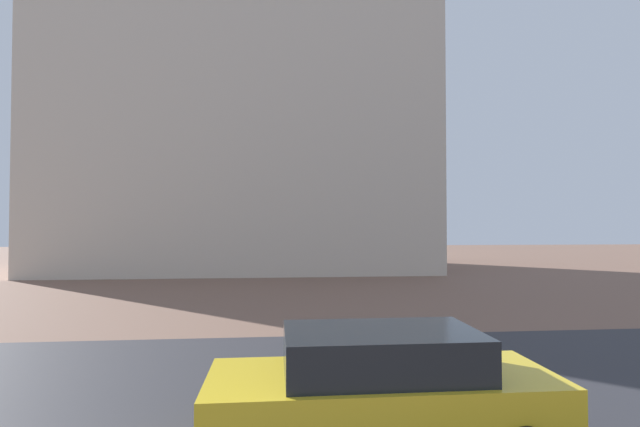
# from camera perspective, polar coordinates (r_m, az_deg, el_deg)

# --- Properties ---
(ground_plane) EXTENTS (120.00, 120.00, 0.00)m
(ground_plane) POSITION_cam_1_polar(r_m,az_deg,el_deg) (9.31, 3.41, -19.77)
(ground_plane) COLOR brown
(street_asphalt_strip) EXTENTS (120.00, 9.00, 0.00)m
(street_asphalt_strip) POSITION_cam_1_polar(r_m,az_deg,el_deg) (8.66, 4.16, -21.17)
(street_asphalt_strip) COLOR #2D2D33
(street_asphalt_strip) RESTS_ON ground_plane
(landmark_building) EXTENTS (24.31, 12.15, 39.36)m
(landmark_building) POSITION_cam_1_polar(r_m,az_deg,el_deg) (33.83, -9.56, 14.34)
(landmark_building) COLOR beige
(landmark_building) RESTS_ON ground_plane
(car_yellow) EXTENTS (4.46, 1.97, 1.57)m
(car_yellow) POSITION_cam_1_polar(r_m,az_deg,el_deg) (6.59, 7.40, -20.72)
(car_yellow) COLOR gold
(car_yellow) RESTS_ON ground_plane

